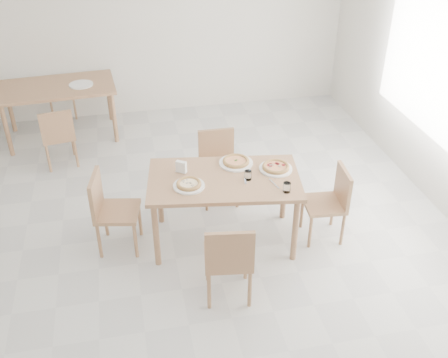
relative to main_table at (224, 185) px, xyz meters
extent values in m
plane|color=silver|center=(-0.53, -0.20, -0.66)|extent=(7.00, 7.00, 0.00)
plane|color=silver|center=(-0.53, 3.30, 0.74)|extent=(6.00, 0.00, 6.00)
cube|color=#AE7E59|center=(0.00, 0.00, 0.07)|extent=(1.57, 1.04, 0.04)
cylinder|color=#AE7E59|center=(-0.70, -0.24, -0.31)|extent=(0.06, 0.06, 0.71)
cylinder|color=#AE7E59|center=(0.60, -0.44, -0.31)|extent=(0.06, 0.06, 0.71)
cylinder|color=#AE7E59|center=(-0.60, 0.44, -0.31)|extent=(0.06, 0.06, 0.71)
cylinder|color=#AE7E59|center=(0.70, 0.24, -0.31)|extent=(0.06, 0.06, 0.71)
cube|color=#A77D53|center=(-0.12, -0.76, -0.24)|extent=(0.47, 0.47, 0.04)
cube|color=#A77D53|center=(-0.15, -0.95, -0.03)|extent=(0.41, 0.10, 0.39)
cylinder|color=#A77D53|center=(0.08, -0.61, -0.46)|extent=(0.04, 0.04, 0.40)
cylinder|color=#A77D53|center=(-0.27, -0.56, -0.46)|extent=(0.04, 0.04, 0.40)
cylinder|color=#A77D53|center=(0.03, -0.96, -0.46)|extent=(0.04, 0.04, 0.40)
cylinder|color=#A77D53|center=(-0.32, -0.91, -0.46)|extent=(0.04, 0.04, 0.40)
cube|color=#A77D53|center=(0.09, 0.71, -0.25)|extent=(0.41, 0.41, 0.04)
cube|color=#A77D53|center=(0.10, 0.89, -0.04)|extent=(0.40, 0.04, 0.38)
cylinder|color=#A77D53|center=(-0.08, 0.54, -0.47)|extent=(0.03, 0.03, 0.39)
cylinder|color=#A77D53|center=(0.26, 0.53, -0.47)|extent=(0.03, 0.03, 0.39)
cylinder|color=#A77D53|center=(-0.08, 0.88, -0.47)|extent=(0.03, 0.03, 0.39)
cylinder|color=#A77D53|center=(0.27, 0.88, -0.47)|extent=(0.03, 0.03, 0.39)
cube|color=#A77D53|center=(-1.04, 0.11, -0.24)|extent=(0.48, 0.48, 0.04)
cube|color=#A77D53|center=(-1.23, 0.15, -0.03)|extent=(0.12, 0.41, 0.39)
cylinder|color=#A77D53|center=(-0.90, -0.09, -0.46)|extent=(0.04, 0.04, 0.40)
cylinder|color=#A77D53|center=(-0.84, 0.25, -0.46)|extent=(0.04, 0.04, 0.40)
cylinder|color=#A77D53|center=(-1.25, -0.03, -0.46)|extent=(0.04, 0.04, 0.40)
cylinder|color=#A77D53|center=(-1.18, 0.32, -0.46)|extent=(0.04, 0.04, 0.40)
cube|color=#A77D53|center=(1.00, -0.15, -0.27)|extent=(0.42, 0.42, 0.04)
cube|color=#A77D53|center=(1.17, -0.16, -0.06)|extent=(0.07, 0.39, 0.37)
cylinder|color=#A77D53|center=(0.85, 0.03, -0.47)|extent=(0.03, 0.03, 0.38)
cylinder|color=#A77D53|center=(0.82, -0.30, -0.47)|extent=(0.03, 0.03, 0.38)
cylinder|color=#A77D53|center=(1.18, 0.00, -0.47)|extent=(0.03, 0.03, 0.38)
cylinder|color=#A77D53|center=(1.15, -0.33, -0.47)|extent=(0.03, 0.03, 0.38)
cylinder|color=white|center=(0.17, 0.24, 0.09)|extent=(0.34, 0.34, 0.02)
cylinder|color=white|center=(-0.35, -0.08, 0.09)|extent=(0.30, 0.30, 0.02)
cylinder|color=white|center=(0.53, 0.05, 0.09)|extent=(0.33, 0.33, 0.02)
cylinder|color=tan|center=(0.17, 0.24, 0.11)|extent=(0.32, 0.32, 0.01)
torus|color=tan|center=(0.17, 0.24, 0.12)|extent=(0.32, 0.32, 0.03)
cylinder|color=#CD4624|center=(0.17, 0.24, 0.12)|extent=(0.25, 0.25, 0.01)
ellipsoid|color=#204F12|center=(0.17, 0.24, 0.13)|extent=(0.05, 0.05, 0.01)
cylinder|color=tan|center=(-0.35, -0.08, 0.11)|extent=(0.26, 0.26, 0.01)
torus|color=tan|center=(-0.35, -0.08, 0.12)|extent=(0.26, 0.26, 0.03)
cylinder|color=white|center=(-0.35, -0.08, 0.12)|extent=(0.19, 0.19, 0.01)
cylinder|color=tan|center=(0.53, 0.05, 0.11)|extent=(0.27, 0.27, 0.01)
torus|color=tan|center=(0.53, 0.05, 0.12)|extent=(0.28, 0.28, 0.03)
cylinder|color=#CD4624|center=(0.53, 0.05, 0.12)|extent=(0.21, 0.21, 0.01)
cylinder|color=white|center=(0.22, -0.07, 0.13)|extent=(0.07, 0.07, 0.09)
cylinder|color=white|center=(0.52, -0.35, 0.13)|extent=(0.07, 0.07, 0.09)
cube|color=silver|center=(-0.39, 0.18, 0.09)|extent=(0.12, 0.11, 0.01)
cube|color=white|center=(-0.39, 0.18, 0.16)|extent=(0.11, 0.09, 0.11)
cube|color=silver|center=(0.44, -0.20, 0.09)|extent=(0.06, 0.18, 0.01)
cube|color=silver|center=(0.19, -0.08, 0.09)|extent=(0.04, 0.17, 0.01)
cube|color=#A77D53|center=(-1.72, 2.70, 0.07)|extent=(1.57, 0.97, 0.04)
cylinder|color=#A77D53|center=(-2.38, 2.29, -0.31)|extent=(0.06, 0.06, 0.71)
cylinder|color=#A77D53|center=(-1.01, 2.39, -0.31)|extent=(0.06, 0.06, 0.71)
cylinder|color=#A77D53|center=(-2.43, 3.01, -0.31)|extent=(0.06, 0.06, 0.71)
cylinder|color=#A77D53|center=(-1.07, 3.11, -0.31)|extent=(0.06, 0.06, 0.71)
cube|color=#A77D53|center=(-1.71, 1.94, -0.26)|extent=(0.45, 0.45, 0.04)
cube|color=#A77D53|center=(-1.68, 1.76, -0.06)|extent=(0.39, 0.10, 0.37)
cylinder|color=#A77D53|center=(-1.58, 2.13, -0.47)|extent=(0.03, 0.03, 0.38)
cylinder|color=#A77D53|center=(-1.91, 2.07, -0.47)|extent=(0.03, 0.03, 0.38)
cylinder|color=#A77D53|center=(-1.52, 1.80, -0.47)|extent=(0.03, 0.03, 0.38)
cylinder|color=#A77D53|center=(-1.85, 1.74, -0.47)|extent=(0.03, 0.03, 0.38)
cube|color=#A77D53|center=(-1.74, 3.38, -0.28)|extent=(0.38, 0.38, 0.04)
cube|color=#A77D53|center=(-1.74, 3.55, -0.08)|extent=(0.38, 0.04, 0.36)
cylinder|color=#A77D53|center=(-1.90, 3.22, -0.48)|extent=(0.03, 0.03, 0.37)
cylinder|color=#A77D53|center=(-1.58, 3.22, -0.48)|extent=(0.03, 0.03, 0.37)
cylinder|color=#A77D53|center=(-1.91, 3.54, -0.48)|extent=(0.03, 0.03, 0.37)
cylinder|color=#A77D53|center=(-1.58, 3.54, -0.48)|extent=(0.03, 0.03, 0.37)
cylinder|color=white|center=(-1.40, 2.66, 0.09)|extent=(0.32, 0.32, 0.02)
camera|label=1|loc=(-0.87, -4.16, 2.79)|focal=42.00mm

